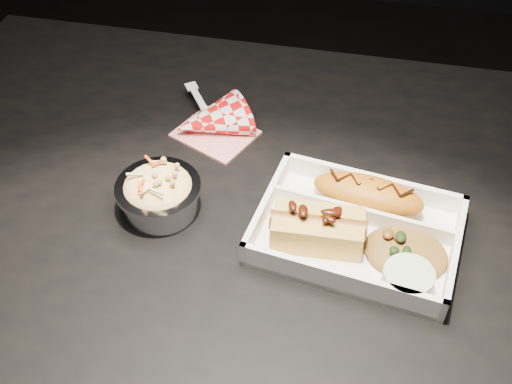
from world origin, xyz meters
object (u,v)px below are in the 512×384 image
(dining_table, at_px, (279,255))
(napkin_fork, at_px, (210,121))
(hotdog, at_px, (318,227))
(food_tray, at_px, (356,233))
(foil_coleslaw_cup, at_px, (159,192))
(fried_pastry, at_px, (368,194))

(dining_table, bearing_deg, napkin_fork, 132.49)
(hotdog, height_order, napkin_fork, napkin_fork)
(dining_table, distance_m, food_tray, 0.15)
(dining_table, bearing_deg, foil_coleslaw_cup, -170.42)
(food_tray, bearing_deg, fried_pastry, 90.00)
(fried_pastry, bearing_deg, food_tray, -98.40)
(food_tray, xyz_separation_m, foil_coleslaw_cup, (-0.26, -0.00, 0.02))
(hotdog, bearing_deg, napkin_fork, 131.90)
(food_tray, xyz_separation_m, hotdog, (-0.05, -0.02, 0.02))
(dining_table, relative_size, food_tray, 4.39)
(hotdog, xyz_separation_m, napkin_fork, (-0.19, 0.19, -0.02))
(food_tray, relative_size, fried_pastry, 1.85)
(food_tray, distance_m, hotdog, 0.06)
(foil_coleslaw_cup, height_order, napkin_fork, foil_coleslaw_cup)
(hotdog, height_order, foil_coleslaw_cup, foil_coleslaw_cup)
(foil_coleslaw_cup, bearing_deg, hotdog, -5.20)
(fried_pastry, distance_m, napkin_fork, 0.27)
(hotdog, bearing_deg, dining_table, 137.18)
(dining_table, height_order, foil_coleslaw_cup, foil_coleslaw_cup)
(hotdog, bearing_deg, foil_coleslaw_cup, 172.34)
(fried_pastry, height_order, hotdog, hotdog)
(foil_coleslaw_cup, bearing_deg, dining_table, 9.58)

